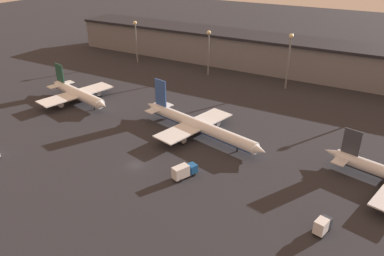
# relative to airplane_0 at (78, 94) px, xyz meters

# --- Properties ---
(ground) EXTENTS (600.00, 600.00, 0.00)m
(ground) POSITION_rel_airplane_0_xyz_m (45.82, -24.83, -3.26)
(ground) COLOR #26262B
(terminal_building) EXTENTS (204.59, 20.82, 15.34)m
(terminal_building) POSITION_rel_airplane_0_xyz_m (45.82, 73.80, 4.46)
(terminal_building) COLOR slate
(terminal_building) RESTS_ON ground
(airplane_0) EXTENTS (35.45, 29.28, 12.34)m
(airplane_0) POSITION_rel_airplane_0_xyz_m (0.00, 0.00, 0.00)
(airplane_0) COLOR white
(airplane_0) RESTS_ON ground
(airplane_1) EXTENTS (47.87, 29.10, 13.96)m
(airplane_1) POSITION_rel_airplane_0_xyz_m (51.74, -0.96, -0.09)
(airplane_1) COLOR white
(airplane_1) RESTS_ON ground
(service_vehicle_2) EXTENTS (4.68, 7.14, 3.70)m
(service_vehicle_2) POSITION_rel_airplane_0_xyz_m (60.10, -23.51, -1.23)
(service_vehicle_2) COLOR #195199
(service_vehicle_2) RESTS_ON ground
(service_vehicle_3) EXTENTS (3.15, 4.99, 3.64)m
(service_vehicle_3) POSITION_rel_airplane_0_xyz_m (94.96, -26.70, -1.29)
(service_vehicle_3) COLOR #282D38
(service_vehicle_3) RESTS_ON ground
(lamp_post_0) EXTENTS (1.80, 1.80, 20.14)m
(lamp_post_0) POSITION_rel_airplane_0_xyz_m (-12.69, 52.74, 9.92)
(lamp_post_0) COLOR slate
(lamp_post_0) RESTS_ON ground
(lamp_post_1) EXTENTS (1.80, 1.80, 19.83)m
(lamp_post_1) POSITION_rel_airplane_0_xyz_m (27.07, 52.74, 9.74)
(lamp_post_1) COLOR slate
(lamp_post_1) RESTS_ON ground
(lamp_post_2) EXTENTS (1.80, 1.80, 22.31)m
(lamp_post_2) POSITION_rel_airplane_0_xyz_m (62.72, 52.74, 11.15)
(lamp_post_2) COLOR slate
(lamp_post_2) RESTS_ON ground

